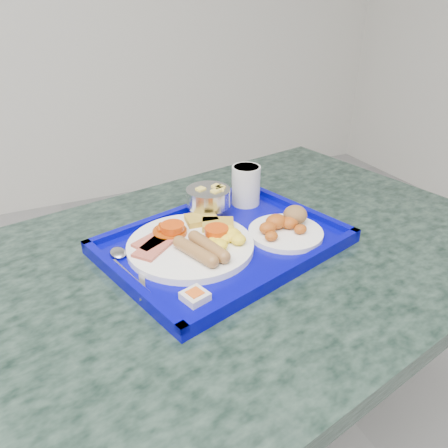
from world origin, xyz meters
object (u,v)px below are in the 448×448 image
(tray, at_px, (224,243))
(bread_plate, at_px, (286,227))
(main_plate, at_px, (195,242))
(fruit_bowl, at_px, (209,198))
(juice_cup, at_px, (246,184))
(table, at_px, (235,321))

(tray, bearing_deg, bread_plate, -12.20)
(main_plate, xyz_separation_m, bread_plate, (0.20, -0.03, 0.00))
(fruit_bowl, distance_m, juice_cup, 0.11)
(tray, relative_size, bread_plate, 3.46)
(juice_cup, bearing_deg, main_plate, -143.05)
(table, bearing_deg, fruit_bowl, 90.53)
(tray, bearing_deg, juice_cup, 48.79)
(tray, height_order, bread_plate, bread_plate)
(tray, xyz_separation_m, juice_cup, (0.13, 0.14, 0.06))
(bread_plate, relative_size, fruit_bowl, 1.58)
(main_plate, bearing_deg, bread_plate, -7.89)
(table, height_order, main_plate, main_plate)
(table, relative_size, main_plate, 5.22)
(table, bearing_deg, juice_cup, 56.79)
(fruit_bowl, bearing_deg, tray, -98.04)
(fruit_bowl, bearing_deg, bread_plate, -51.91)
(table, xyz_separation_m, main_plate, (-0.08, 0.02, 0.22))
(tray, height_order, main_plate, main_plate)
(fruit_bowl, bearing_deg, table, -89.47)
(tray, relative_size, juice_cup, 5.75)
(table, xyz_separation_m, tray, (-0.02, 0.02, 0.20))
(table, distance_m, juice_cup, 0.33)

